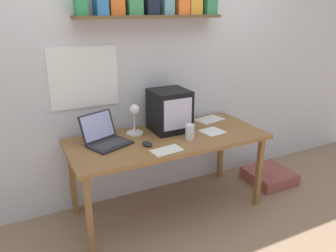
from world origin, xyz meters
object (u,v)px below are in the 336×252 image
(desk_lamp, at_px, (135,117))
(open_notebook, at_px, (167,150))
(computer_mouse, at_px, (147,144))
(floor_cushion, at_px, (269,176))
(laptop, at_px, (105,136))
(loose_paper_near_laptop, at_px, (209,119))
(crt_monitor, at_px, (169,110))
(corner_desk, at_px, (168,143))
(juice_glass, at_px, (190,133))
(loose_paper_near_monitor, at_px, (212,131))

(desk_lamp, height_order, open_notebook, desk_lamp)
(computer_mouse, height_order, floor_cushion, computer_mouse)
(laptop, relative_size, loose_paper_near_laptop, 1.32)
(crt_monitor, bearing_deg, open_notebook, -119.42)
(corner_desk, height_order, laptop, laptop)
(laptop, height_order, juice_glass, laptop)
(loose_paper_near_laptop, bearing_deg, juice_glass, -140.43)
(corner_desk, bearing_deg, loose_paper_near_monitor, -8.37)
(juice_glass, bearing_deg, computer_mouse, 175.91)
(computer_mouse, bearing_deg, floor_cushion, 2.70)
(desk_lamp, bearing_deg, open_notebook, -63.21)
(computer_mouse, relative_size, floor_cushion, 0.27)
(juice_glass, bearing_deg, loose_paper_near_laptop, 39.57)
(laptop, distance_m, open_notebook, 0.53)
(floor_cushion, bearing_deg, loose_paper_near_laptop, 156.94)
(crt_monitor, relative_size, loose_paper_near_monitor, 1.74)
(floor_cushion, bearing_deg, desk_lamp, 172.18)
(laptop, distance_m, loose_paper_near_laptop, 1.10)
(computer_mouse, relative_size, loose_paper_near_laptop, 0.38)
(corner_desk, distance_m, open_notebook, 0.29)
(corner_desk, distance_m, juice_glass, 0.22)
(loose_paper_near_laptop, bearing_deg, loose_paper_near_monitor, -118.80)
(crt_monitor, bearing_deg, floor_cushion, -9.36)
(corner_desk, relative_size, loose_paper_near_laptop, 5.49)
(juice_glass, relative_size, loose_paper_near_monitor, 0.60)
(crt_monitor, bearing_deg, laptop, -176.33)
(crt_monitor, distance_m, loose_paper_near_laptop, 0.53)
(desk_lamp, bearing_deg, corner_desk, -22.34)
(desk_lamp, relative_size, juice_glass, 2.21)
(crt_monitor, relative_size, open_notebook, 1.43)
(crt_monitor, height_order, loose_paper_near_monitor, crt_monitor)
(crt_monitor, distance_m, desk_lamp, 0.32)
(desk_lamp, bearing_deg, juice_glass, -24.26)
(crt_monitor, distance_m, computer_mouse, 0.44)
(laptop, distance_m, computer_mouse, 0.35)
(crt_monitor, height_order, laptop, crt_monitor)
(corner_desk, bearing_deg, computer_mouse, -157.85)
(juice_glass, bearing_deg, open_notebook, -155.19)
(laptop, relative_size, floor_cushion, 0.92)
(crt_monitor, bearing_deg, juice_glass, -78.50)
(crt_monitor, relative_size, juice_glass, 2.89)
(corner_desk, xyz_separation_m, juice_glass, (0.14, -0.12, 0.12))
(laptop, xyz_separation_m, loose_paper_near_laptop, (1.10, 0.13, -0.06))
(juice_glass, bearing_deg, desk_lamp, 142.53)
(laptop, relative_size, desk_lamp, 1.43)
(corner_desk, height_order, juice_glass, juice_glass)
(computer_mouse, distance_m, loose_paper_near_laptop, 0.87)
(computer_mouse, height_order, loose_paper_near_monitor, computer_mouse)
(loose_paper_near_monitor, bearing_deg, computer_mouse, -176.95)
(laptop, distance_m, loose_paper_near_monitor, 0.95)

